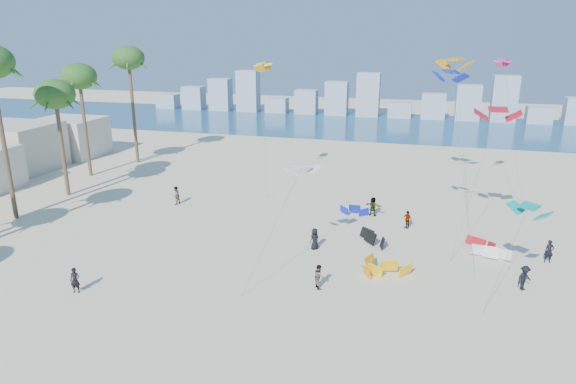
# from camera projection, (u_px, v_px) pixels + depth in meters

# --- Properties ---
(ground) EXTENTS (220.00, 220.00, 0.00)m
(ground) POSITION_uv_depth(u_px,v_px,m) (144.00, 369.00, 24.89)
(ground) COLOR beige
(ground) RESTS_ON ground
(ocean) EXTENTS (220.00, 220.00, 0.00)m
(ocean) POSITION_uv_depth(u_px,v_px,m) (353.00, 124.00, 91.17)
(ocean) COLOR navy
(ocean) RESTS_ON ground
(kitesurfer_near) EXTENTS (0.71, 0.56, 1.69)m
(kitesurfer_near) POSITION_uv_depth(u_px,v_px,m) (75.00, 280.00, 31.95)
(kitesurfer_near) COLOR black
(kitesurfer_near) RESTS_ON ground
(kitesurfer_mid) EXTENTS (0.92, 0.98, 1.60)m
(kitesurfer_mid) POSITION_uv_depth(u_px,v_px,m) (319.00, 276.00, 32.60)
(kitesurfer_mid) COLOR gray
(kitesurfer_mid) RESTS_ON ground
(kitesurfers_far) EXTENTS (32.57, 12.48, 1.78)m
(kitesurfers_far) POSITION_uv_depth(u_px,v_px,m) (361.00, 225.00, 41.24)
(kitesurfers_far) COLOR black
(kitesurfers_far) RESTS_ON ground
(grounded_kites) EXTENTS (13.94, 13.30, 0.98)m
(grounded_kites) POSITION_uv_depth(u_px,v_px,m) (403.00, 247.00, 37.95)
(grounded_kites) COLOR orange
(grounded_kites) RESTS_ON ground
(flying_kites) EXTENTS (31.29, 26.16, 14.09)m
(flying_kites) POSITION_uv_depth(u_px,v_px,m) (442.00, 91.00, 40.87)
(flying_kites) COLOR silver
(flying_kites) RESTS_ON ground
(distant_skyline) EXTENTS (85.00, 3.00, 8.40)m
(distant_skyline) POSITION_uv_depth(u_px,v_px,m) (355.00, 100.00, 99.74)
(distant_skyline) COLOR #9EADBF
(distant_skyline) RESTS_ON ground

